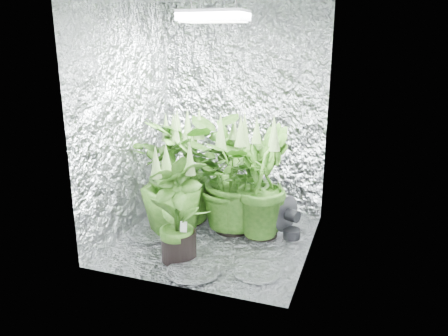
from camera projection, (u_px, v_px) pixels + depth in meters
name	position (u px, v px, depth m)	size (l,w,h in m)	color
ground	(215.00, 239.00, 3.78)	(1.60, 1.60, 0.00)	silver
walls	(214.00, 125.00, 3.50)	(1.62, 1.62, 2.00)	silver
grow_lamp	(214.00, 16.00, 3.26)	(0.50, 0.30, 0.22)	gray
plant_a	(185.00, 171.00, 3.99)	(0.88, 0.88, 1.07)	black
plant_b	(229.00, 169.00, 4.26)	(0.60, 0.60, 0.97)	black
plant_c	(262.00, 184.00, 3.72)	(0.57, 0.57, 1.04)	black
plant_d	(172.00, 179.00, 3.76)	(0.78, 0.78, 1.08)	black
plant_e	(233.00, 177.00, 3.81)	(1.14, 1.14, 1.07)	black
plant_f	(178.00, 209.00, 3.30)	(0.63, 0.63, 0.94)	black
circulation_fan	(289.00, 220.00, 3.77)	(0.20, 0.30, 0.37)	black
plant_label	(184.00, 227.00, 3.29)	(0.05, 0.01, 0.08)	white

